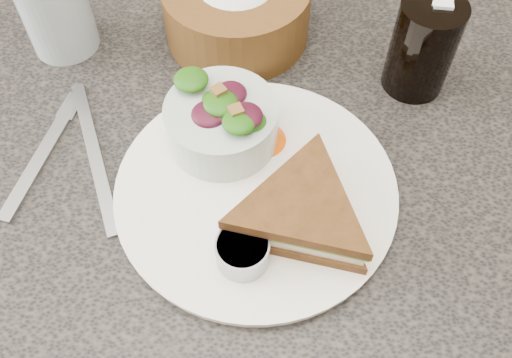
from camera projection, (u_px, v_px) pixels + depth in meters
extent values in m
cube|color=black|center=(237.00, 297.00, 0.97)|extent=(1.00, 0.70, 0.75)
cylinder|color=white|center=(256.00, 191.00, 0.63)|extent=(0.31, 0.31, 0.01)
cylinder|color=gray|center=(243.00, 252.00, 0.57)|extent=(0.06, 0.06, 0.03)
cone|color=#F25904|center=(263.00, 134.00, 0.65)|extent=(0.06, 0.06, 0.02)
cube|color=#9A9A9A|center=(39.00, 160.00, 0.66)|extent=(0.05, 0.17, 0.00)
cube|color=#9D9EA1|center=(95.00, 154.00, 0.66)|extent=(0.10, 0.22, 0.00)
cylinder|color=#A1B2BA|center=(53.00, 4.00, 0.72)|extent=(0.11, 0.11, 0.13)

